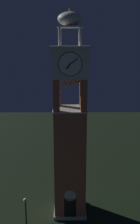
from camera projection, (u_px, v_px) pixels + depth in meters
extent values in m
plane|color=black|center=(70.00, 211.00, 26.90)|extent=(80.00, 80.00, 0.00)
cube|color=#AD5B42|center=(70.00, 163.00, 25.63)|extent=(2.90, 2.90, 10.39)
cube|color=beige|center=(70.00, 209.00, 26.86)|extent=(3.10, 3.10, 0.35)
cube|color=black|center=(70.00, 209.00, 25.20)|extent=(1.10, 0.04, 2.20)
cylinder|color=beige|center=(70.00, 196.00, 24.86)|extent=(1.10, 0.04, 1.10)
cube|color=#AD5B42|center=(56.00, 96.00, 22.86)|extent=(0.56, 0.56, 2.89)
cube|color=#AD5B42|center=(84.00, 96.00, 22.88)|extent=(0.56, 0.56, 2.89)
cube|color=#AD5B42|center=(57.00, 92.00, 25.13)|extent=(0.56, 0.56, 2.89)
cube|color=#AD5B42|center=(82.00, 91.00, 25.15)|extent=(0.56, 0.56, 2.89)
cube|color=beige|center=(70.00, 109.00, 24.34)|extent=(3.06, 3.06, 0.12)
cone|color=brown|center=(77.00, 83.00, 23.75)|extent=(0.48, 0.48, 0.52)
cone|color=brown|center=(73.00, 82.00, 24.34)|extent=(0.51, 0.51, 0.42)
cone|color=brown|center=(64.00, 83.00, 24.12)|extent=(0.36, 0.36, 0.43)
cone|color=brown|center=(65.00, 84.00, 23.35)|extent=(0.54, 0.54, 0.49)
cone|color=brown|center=(71.00, 84.00, 23.15)|extent=(0.51, 0.51, 0.48)
cube|color=beige|center=(70.00, 63.00, 23.34)|extent=(3.14, 3.14, 2.54)
cylinder|color=white|center=(70.00, 64.00, 21.80)|extent=(1.93, 0.05, 1.93)
torus|color=black|center=(70.00, 64.00, 21.80)|extent=(1.95, 0.06, 1.95)
cube|color=black|center=(68.00, 67.00, 21.79)|extent=(0.38, 0.03, 0.43)
cube|color=black|center=(74.00, 61.00, 21.69)|extent=(0.66, 0.03, 0.50)
cylinder|color=white|center=(70.00, 62.00, 24.88)|extent=(1.93, 0.05, 1.93)
torus|color=black|center=(70.00, 62.00, 24.88)|extent=(1.95, 0.06, 1.95)
cube|color=black|center=(68.00, 64.00, 24.98)|extent=(0.38, 0.03, 0.43)
cube|color=black|center=(73.00, 59.00, 24.89)|extent=(0.66, 0.03, 0.50)
cylinder|color=white|center=(52.00, 63.00, 23.33)|extent=(0.05, 1.93, 1.93)
torus|color=black|center=(52.00, 63.00, 23.33)|extent=(0.06, 1.95, 1.95)
cube|color=black|center=(51.00, 65.00, 23.22)|extent=(0.03, 0.38, 0.43)
cube|color=black|center=(51.00, 60.00, 23.57)|extent=(0.03, 0.66, 0.50)
cylinder|color=white|center=(88.00, 63.00, 23.35)|extent=(0.05, 1.93, 1.93)
torus|color=black|center=(88.00, 63.00, 23.35)|extent=(0.06, 1.95, 1.95)
cube|color=black|center=(89.00, 65.00, 23.25)|extent=(0.03, 0.38, 0.43)
cube|color=black|center=(89.00, 60.00, 23.60)|extent=(0.03, 0.66, 0.50)
cube|color=beige|center=(70.00, 47.00, 23.01)|extent=(3.50, 3.50, 0.16)
cylinder|color=beige|center=(60.00, 37.00, 21.97)|extent=(0.22, 0.22, 1.48)
cylinder|color=beige|center=(81.00, 37.00, 21.98)|extent=(0.22, 0.22, 1.48)
cylinder|color=beige|center=(60.00, 37.00, 23.64)|extent=(0.22, 0.22, 1.48)
cylinder|color=beige|center=(80.00, 37.00, 23.66)|extent=(0.22, 0.22, 1.48)
cube|color=beige|center=(70.00, 27.00, 22.62)|extent=(2.17, 2.17, 0.12)
ellipsoid|color=beige|center=(70.00, 19.00, 22.46)|extent=(2.09, 2.09, 1.17)
sphere|color=#B79338|center=(70.00, 10.00, 22.29)|extent=(0.24, 0.24, 0.24)
cylinder|color=black|center=(26.00, 218.00, 23.23)|extent=(0.12, 0.12, 3.13)
sphere|color=#F9EFCC|center=(25.00, 200.00, 22.80)|extent=(0.36, 0.36, 0.36)
ellipsoid|color=#28562D|center=(58.00, 184.00, 31.28)|extent=(0.87, 0.87, 0.64)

